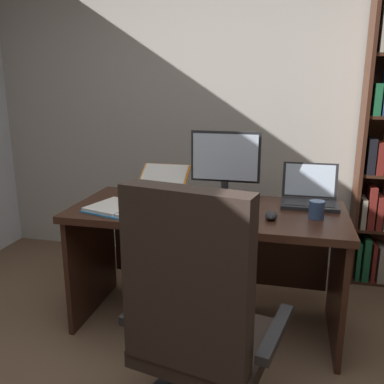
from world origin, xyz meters
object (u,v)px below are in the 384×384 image
object	(u,v)px
desk	(209,237)
monitor	(225,166)
open_binder	(130,210)
pen	(188,204)
office_chair	(199,338)
computer_mouse	(271,216)
notepad	(184,205)
coffee_mug	(317,210)
laptop	(309,196)
keyboard	(215,213)
reading_stand_with_book	(163,180)

from	to	relation	value
desk	monitor	distance (m)	0.44
open_binder	pen	world-z (taller)	open_binder
office_chair	computer_mouse	size ratio (longest dim) A/B	10.48
monitor	notepad	xyz separation A→B (m)	(-0.21, -0.20, -0.20)
coffee_mug	computer_mouse	bearing A→B (deg)	-163.26
pen	office_chair	bearing A→B (deg)	-73.33
coffee_mug	notepad	bearing A→B (deg)	175.12
computer_mouse	coffee_mug	xyz separation A→B (m)	(0.23, 0.07, 0.03)
desk	office_chair	bearing A→B (deg)	-81.52
laptop	pen	world-z (taller)	laptop
coffee_mug	laptop	bearing A→B (deg)	95.85
notepad	laptop	bearing A→B (deg)	15.89
keyboard	notepad	bearing A→B (deg)	147.26
laptop	open_binder	bearing A→B (deg)	-158.46
computer_mouse	pen	size ratio (longest dim) A/B	0.74
office_chair	reading_stand_with_book	xyz separation A→B (m)	(-0.49, 1.12, 0.36)
office_chair	open_binder	size ratio (longest dim) A/B	2.00
reading_stand_with_book	laptop	bearing A→B (deg)	-4.07
laptop	coffee_mug	size ratio (longest dim) A/B	3.35
desk	notepad	world-z (taller)	notepad
laptop	reading_stand_with_book	bearing A→B (deg)	175.93
computer_mouse	open_binder	size ratio (longest dim) A/B	0.19
keyboard	reading_stand_with_book	world-z (taller)	reading_stand_with_book
laptop	computer_mouse	size ratio (longest dim) A/B	3.09
desk	monitor	world-z (taller)	monitor
notepad	coffee_mug	bearing A→B (deg)	-4.88
laptop	reading_stand_with_book	size ratio (longest dim) A/B	1.01
reading_stand_with_book	notepad	size ratio (longest dim) A/B	1.51
keyboard	computer_mouse	bearing A→B (deg)	0.00
notepad	pen	xyz separation A→B (m)	(0.02, 0.00, 0.01)
computer_mouse	open_binder	bearing A→B (deg)	-176.28
desk	open_binder	size ratio (longest dim) A/B	2.84
desk	open_binder	xyz separation A→B (m)	(-0.40, -0.24, 0.22)
monitor	computer_mouse	distance (m)	0.49
reading_stand_with_book	computer_mouse	bearing A→B (deg)	-29.11
notepad	pen	size ratio (longest dim) A/B	1.50
desk	computer_mouse	size ratio (longest dim) A/B	14.90
open_binder	coffee_mug	xyz separation A→B (m)	(1.00, 0.12, 0.04)
notepad	coffee_mug	size ratio (longest dim) A/B	2.19
notepad	pen	distance (m)	0.02
office_chair	monitor	size ratio (longest dim) A/B	2.59
laptop	coffee_mug	xyz separation A→B (m)	(0.03, -0.26, -0.00)
pen	coffee_mug	size ratio (longest dim) A/B	1.46
office_chair	computer_mouse	world-z (taller)	office_chair
monitor	reading_stand_with_book	bearing A→B (deg)	171.08
pen	coffee_mug	xyz separation A→B (m)	(0.72, -0.06, 0.03)
desk	notepad	distance (m)	0.26
keyboard	pen	distance (m)	0.23
open_binder	laptop	bearing A→B (deg)	38.40
notepad	coffee_mug	world-z (taller)	coffee_mug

